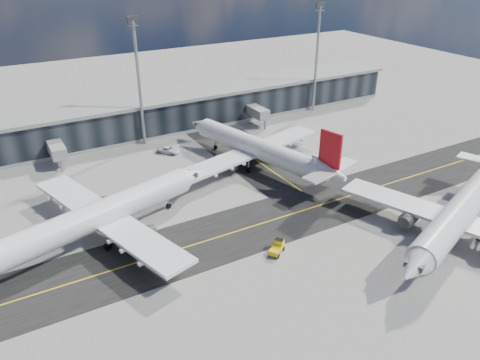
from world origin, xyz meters
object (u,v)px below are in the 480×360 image
at_px(airliner_redtail, 258,149).
at_px(airliner_near, 462,210).
at_px(service_van, 169,150).
at_px(airliner_af, 96,217).
at_px(baggage_tug, 277,247).

bearing_deg(airliner_redtail, airliner_near, -82.86).
distance_m(airliner_near, service_van, 61.46).
xyz_separation_m(airliner_near, service_van, (-28.46, 54.36, -3.66)).
xyz_separation_m(airliner_af, airliner_near, (51.38, -27.10, 0.01)).
distance_m(airliner_af, airliner_redtail, 38.11).
height_order(airliner_near, service_van, airliner_near).
distance_m(airliner_redtail, airliner_near, 40.62).
bearing_deg(airliner_near, airliner_af, 42.06).
xyz_separation_m(airliner_redtail, airliner_near, (14.81, -37.83, 0.14)).
height_order(airliner_af, baggage_tug, airliner_af).
xyz_separation_m(airliner_af, airliner_redtail, (36.57, 10.73, -0.12)).
relative_size(airliner_af, service_van, 8.32).
height_order(airliner_af, airliner_redtail, airliner_af).
bearing_deg(airliner_near, baggage_tug, 50.04).
bearing_deg(service_van, baggage_tug, -129.72).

